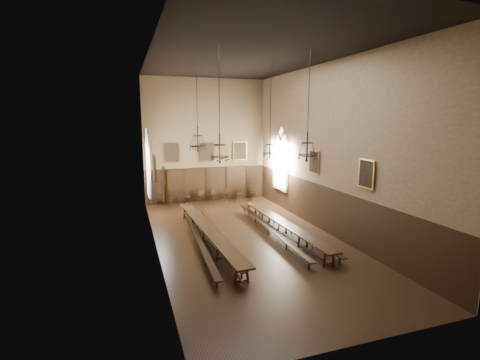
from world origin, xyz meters
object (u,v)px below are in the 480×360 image
chair_6 (239,196)px  chandelier_front_right (307,148)px  chandelier_back_left (198,141)px  chandelier_back_right (270,147)px  bench_right_inner (269,230)px  chair_2 (187,199)px  chair_7 (253,195)px  bench_left_inner (218,236)px  chandelier_front_left (220,149)px  bench_right_outer (291,230)px  chair_1 (174,200)px  bench_left_outer (198,240)px  table_right (282,228)px  chair_5 (226,197)px  chair_3 (202,199)px  table_left (208,235)px  chair_0 (160,202)px  chair_4 (215,197)px

chair_6 → chandelier_front_right: chandelier_front_right is taller
chandelier_back_left → chandelier_back_right: size_ratio=0.91×
chandelier_front_right → bench_right_inner: bearing=101.9°
chair_2 → chair_7: (5.10, -0.07, -0.01)m
bench_left_inner → chair_6: (3.85, 8.32, 0.03)m
chandelier_front_left → chair_2: bearing=88.0°
bench_right_outer → chair_1: 10.00m
bench_left_outer → chair_1: chair_1 is taller
chair_2 → chandelier_front_left: chandelier_front_left is taller
chair_1 → chandelier_back_right: 9.04m
chair_7 → chandelier_front_left: size_ratio=0.21×
chandelier_back_left → chandelier_front_right: same height
table_right → chair_5: chair_5 is taller
bench_left_outer → chair_6: (4.95, 8.69, 0.03)m
chair_3 → chandelier_front_right: bearing=-94.5°
chandelier_back_right → table_left: bearing=-153.8°
table_left → chair_0: chair_0 is taller
chair_1 → chair_5: bearing=5.8°
bench_right_inner → chair_1: chair_1 is taller
chandelier_back_left → chandelier_front_right: (3.79, -5.37, -0.08)m
bench_left_outer → chair_2: bearing=83.8°
table_right → chandelier_front_right: (-0.08, -2.53, 4.44)m
table_left → chair_3: size_ratio=10.81×
bench_left_outer → bench_left_inner: bearing=18.5°
chair_4 → bench_left_inner: bearing=-116.1°
chair_1 → chandelier_back_right: bearing=-48.6°
bench_right_outer → chair_1: bearing=120.4°
bench_left_outer → chair_6: bearing=60.4°
table_right → chair_6: bearing=87.5°
bench_left_outer → chair_1: (0.01, 8.77, 0.03)m
chair_1 → chair_5: size_ratio=1.16×
bench_right_inner → chair_7: 8.53m
chair_6 → chandelier_front_left: chandelier_front_left is taller
bench_left_outer → chair_5: 9.62m
table_right → chair_1: bearing=118.1°
table_right → bench_right_outer: 0.53m
table_right → chair_3: size_ratio=10.00×
chair_7 → chandelier_front_right: size_ratio=0.21×
chair_1 → chandelier_back_left: 7.34m
chair_1 → chandelier_front_left: (0.57, -10.78, 4.56)m
bench_right_outer → chandelier_back_right: 4.76m
table_right → chandelier_back_right: bearing=87.2°
table_left → table_right: size_ratio=1.08×
chair_1 → chandelier_front_right: bearing=-62.2°
bench_right_outer → chair_2: bearing=115.6°
table_left → chair_7: bearing=57.0°
table_right → chair_1: chair_1 is taller
chair_4 → chair_7: 3.00m
table_left → chandelier_front_right: (3.95, -2.52, 4.41)m
bench_right_inner → bench_right_outer: size_ratio=1.08×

